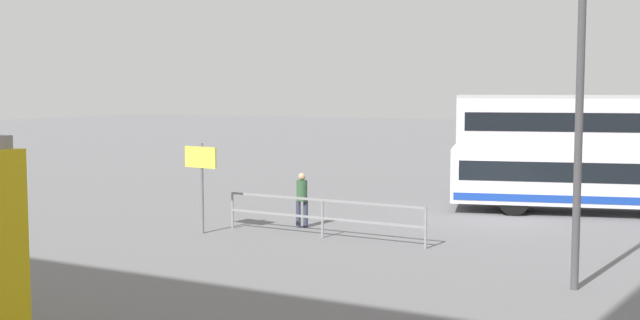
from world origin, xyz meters
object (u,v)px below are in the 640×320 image
pedestrian_near_railing (302,196)px  info_sign (201,170)px  street_lamp (580,104)px  double_decker_bus (619,154)px

pedestrian_near_railing → info_sign: bearing=45.8°
pedestrian_near_railing → street_lamp: (-8.46, 3.98, 2.86)m
pedestrian_near_railing → info_sign: size_ratio=0.63×
pedestrian_near_railing → double_decker_bus: bearing=-139.1°
info_sign → pedestrian_near_railing: bearing=-134.2°
pedestrian_near_railing → street_lamp: 9.77m
double_decker_bus → info_sign: size_ratio=4.27×
double_decker_bus → pedestrian_near_railing: bearing=40.9°
double_decker_bus → info_sign: double_decker_bus is taller
info_sign → double_decker_bus: bearing=-138.1°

